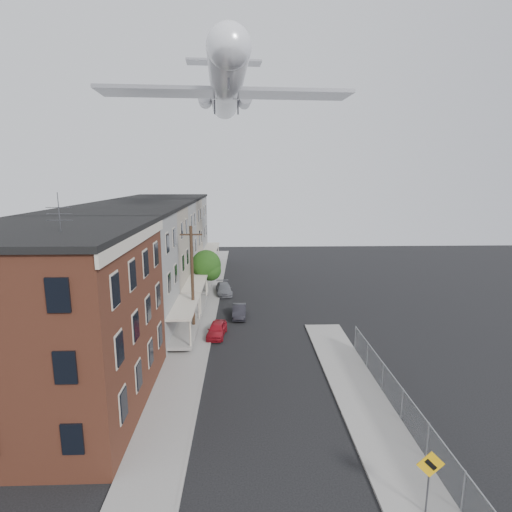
{
  "coord_description": "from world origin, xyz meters",
  "views": [
    {
      "loc": [
        -1.38,
        -13.98,
        12.83
      ],
      "look_at": [
        -0.72,
        6.59,
        8.76
      ],
      "focal_mm": 28.0,
      "sensor_mm": 36.0,
      "label": 1
    }
  ],
  "objects": [
    {
      "name": "warning_sign",
      "position": [
        5.6,
        -1.03,
        1.88
      ],
      "size": [
        1.1,
        0.11,
        2.8
      ],
      "color": "#515156",
      "rests_on": "ground"
    },
    {
      "name": "car_near",
      "position": [
        -3.6,
        16.99,
        0.58
      ],
      "size": [
        1.74,
        3.55,
        1.17
      ],
      "primitive_type": "imported",
      "rotation": [
        0.0,
        0.0,
        -0.11
      ],
      "color": "#AA1622",
      "rests_on": "ground"
    },
    {
      "name": "street_tree",
      "position": [
        -5.27,
        27.92,
        3.45
      ],
      "size": [
        3.22,
        3.2,
        5.2
      ],
      "color": "black",
      "rests_on": "ground"
    },
    {
      "name": "row_house_d",
      "position": [
        -11.96,
        37.5,
        5.13
      ],
      "size": [
        11.98,
        7.0,
        10.3
      ],
      "color": "gray",
      "rests_on": "ground"
    },
    {
      "name": "airplane",
      "position": [
        -2.85,
        24.23,
        20.88
      ],
      "size": [
        21.65,
        24.72,
        7.16
      ],
      "color": "white",
      "rests_on": "ground"
    },
    {
      "name": "sidewalk_left",
      "position": [
        -5.5,
        24.0,
        0.06
      ],
      "size": [
        3.0,
        62.0,
        0.12
      ],
      "primitive_type": "cube",
      "color": "gray",
      "rests_on": "ground"
    },
    {
      "name": "row_house_a",
      "position": [
        -11.96,
        16.5,
        5.13
      ],
      "size": [
        11.98,
        7.0,
        10.3
      ],
      "color": "slate",
      "rests_on": "ground"
    },
    {
      "name": "row_house_e",
      "position": [
        -11.96,
        44.5,
        5.13
      ],
      "size": [
        11.98,
        7.0,
        10.3
      ],
      "color": "slate",
      "rests_on": "ground"
    },
    {
      "name": "utility_pole",
      "position": [
        -5.6,
        18.0,
        4.67
      ],
      "size": [
        1.8,
        0.26,
        9.0
      ],
      "color": "black",
      "rests_on": "ground"
    },
    {
      "name": "curb_right",
      "position": [
        4.05,
        6.0,
        0.07
      ],
      "size": [
        0.15,
        26.0,
        0.14
      ],
      "primitive_type": "cube",
      "color": "gray",
      "rests_on": "ground"
    },
    {
      "name": "ground",
      "position": [
        0.0,
        0.0,
        0.0
      ],
      "size": [
        120.0,
        120.0,
        0.0
      ],
      "primitive_type": "plane",
      "color": "black",
      "rests_on": "ground"
    },
    {
      "name": "car_far",
      "position": [
        -3.6,
        29.12,
        0.59
      ],
      "size": [
        2.16,
        4.25,
        1.18
      ],
      "primitive_type": "imported",
      "rotation": [
        0.0,
        0.0,
        0.13
      ],
      "color": "slate",
      "rests_on": "ground"
    },
    {
      "name": "row_house_b",
      "position": [
        -11.96,
        23.5,
        5.13
      ],
      "size": [
        11.98,
        7.0,
        10.3
      ],
      "color": "gray",
      "rests_on": "ground"
    },
    {
      "name": "car_mid",
      "position": [
        -1.8,
        21.49,
        0.58
      ],
      "size": [
        1.29,
        3.52,
        1.15
      ],
      "primitive_type": "imported",
      "rotation": [
        0.0,
        0.0,
        -0.02
      ],
      "color": "black",
      "rests_on": "ground"
    },
    {
      "name": "chainlink_fence",
      "position": [
        7.0,
        5.0,
        1.0
      ],
      "size": [
        0.06,
        18.06,
        1.9
      ],
      "color": "gray",
      "rests_on": "ground"
    },
    {
      "name": "sidewalk_right",
      "position": [
        5.5,
        6.0,
        0.06
      ],
      "size": [
        3.0,
        26.0,
        0.12
      ],
      "primitive_type": "cube",
      "color": "gray",
      "rests_on": "ground"
    },
    {
      "name": "curb_left",
      "position": [
        -4.05,
        24.0,
        0.07
      ],
      "size": [
        0.15,
        62.0,
        0.14
      ],
      "primitive_type": "cube",
      "color": "gray",
      "rests_on": "ground"
    },
    {
      "name": "row_house_c",
      "position": [
        -11.96,
        30.5,
        5.13
      ],
      "size": [
        11.98,
        7.0,
        10.3
      ],
      "color": "slate",
      "rests_on": "ground"
    },
    {
      "name": "corner_building",
      "position": [
        -12.0,
        7.0,
        5.16
      ],
      "size": [
        10.31,
        12.3,
        12.15
      ],
      "color": "#3A1B12",
      "rests_on": "ground"
    }
  ]
}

